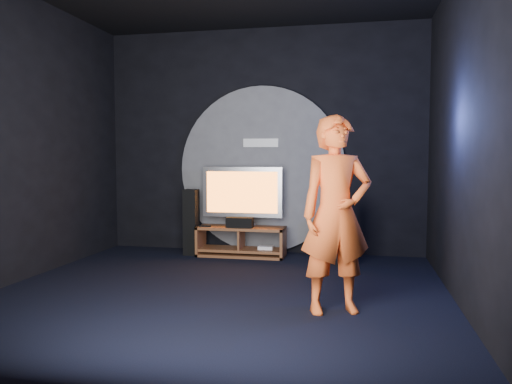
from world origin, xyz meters
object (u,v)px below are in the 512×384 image
media_console (242,243)px  tower_speaker_right (344,230)px  tv (242,194)px  tower_speaker_left (191,222)px  subwoofer (336,250)px  player (336,214)px

media_console → tower_speaker_right: bearing=-13.9°
tv → tower_speaker_left: size_ratio=1.22×
subwoofer → tv: bearing=177.1°
tower_speaker_right → player: 2.14m
tower_speaker_left → subwoofer: size_ratio=3.43×
media_console → player: 3.00m
media_console → tower_speaker_left: tower_speaker_left is taller
subwoofer → player: size_ratio=0.15×
subwoofer → player: 2.59m
tv → subwoofer: (1.42, -0.07, -0.80)m
media_console → tower_speaker_right: size_ratio=1.32×
media_console → tv: 0.75m
media_console → subwoofer: media_console is taller
tower_speaker_right → tower_speaker_left: bearing=171.5°
media_console → tower_speaker_left: bearing=-177.6°
tower_speaker_right → player: size_ratio=0.53×
tower_speaker_right → subwoofer: (-0.12, 0.38, -0.36)m
tower_speaker_right → player: bearing=-90.5°
tv → subwoofer: 1.63m
media_console → tv: size_ratio=1.08×
tower_speaker_left → subwoofer: tower_speaker_left is taller
media_console → subwoofer: size_ratio=4.53×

